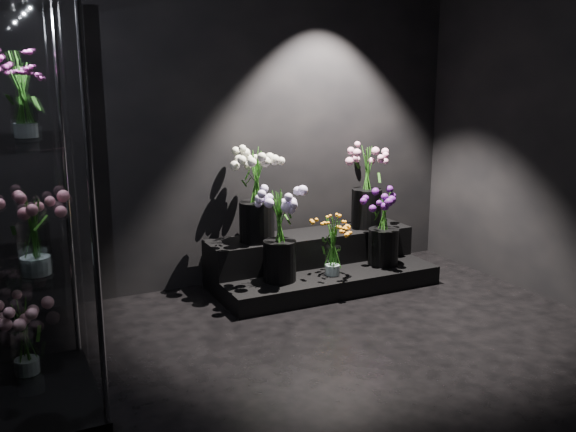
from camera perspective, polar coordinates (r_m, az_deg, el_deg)
floor at (r=3.81m, az=7.00°, el=-14.29°), size 4.00×4.00×0.00m
wall_back at (r=5.18m, az=-4.81°, el=9.19°), size 4.00×0.00×4.00m
display_riser at (r=5.33m, az=2.57°, el=-4.21°), size 1.78×0.79×0.40m
display_case at (r=3.39m, az=-22.43°, el=-0.18°), size 0.56×0.93×2.05m
bouquet_orange_bells at (r=5.02m, az=4.01°, el=-2.58°), size 0.26×0.26×0.47m
bouquet_lilac at (r=4.84m, az=-0.76°, el=-1.36°), size 0.44×0.44×0.69m
bouquet_purple at (r=5.32m, az=8.53°, el=-0.66°), size 0.35×0.35×0.62m
bouquet_cream_roses at (r=5.03m, az=-2.81°, el=2.41°), size 0.52×0.52×0.74m
bouquet_pink_roses at (r=5.52m, az=7.05°, el=3.09°), size 0.44×0.44×0.70m
bouquet_case_pink at (r=3.18m, az=-21.74°, el=-1.22°), size 0.40×0.40×0.39m
bouquet_case_magenta at (r=3.44m, az=-22.50°, el=9.92°), size 0.22×0.22×0.41m
bouquet_case_base_pink at (r=3.83m, az=-22.41°, el=-9.66°), size 0.41×0.41×0.44m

